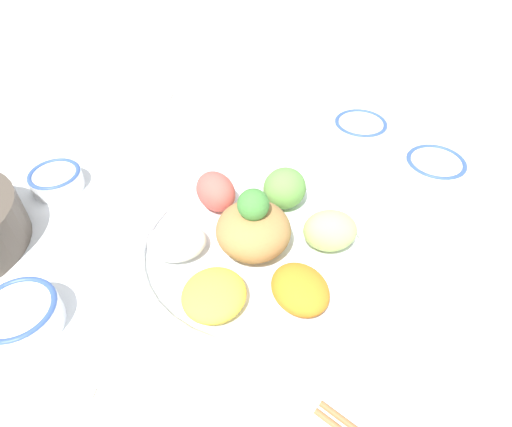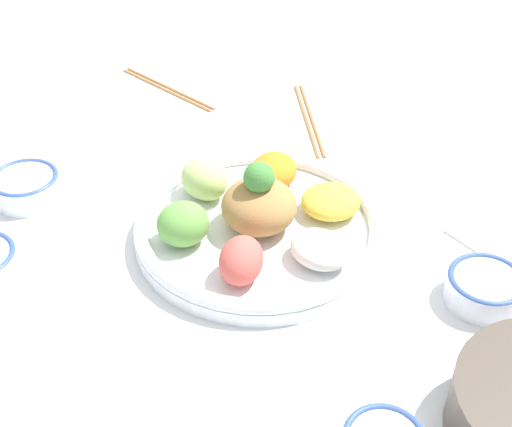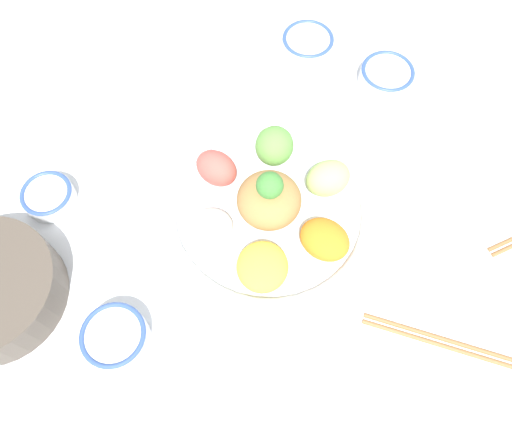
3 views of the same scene
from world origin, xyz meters
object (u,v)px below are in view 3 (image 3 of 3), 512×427
object	(u,v)px
serving_spoon_main	(97,69)
rice_bowl_plain	(308,43)
sauce_bowl_red	(115,337)
sauce_bowl_dark	(386,76)
rice_bowl_blue	(48,196)
salad_platter	(269,207)
serving_spoon_extra	(207,369)
chopsticks_pair_far	(445,342)

from	to	relation	value
serving_spoon_main	rice_bowl_plain	bearing A→B (deg)	-99.05
sauce_bowl_red	sauce_bowl_dark	distance (m)	0.65
rice_bowl_blue	serving_spoon_main	xyz separation A→B (m)	(-0.26, 0.11, -0.02)
salad_platter	serving_spoon_extra	bearing A→B (deg)	-35.54
salad_platter	serving_spoon_main	bearing A→B (deg)	-148.57
sauce_bowl_red	salad_platter	bearing A→B (deg)	117.35
sauce_bowl_red	rice_bowl_blue	xyz separation A→B (m)	(-0.26, -0.07, -0.00)
rice_bowl_blue	rice_bowl_plain	xyz separation A→B (m)	(-0.20, 0.51, 0.00)
chopsticks_pair_far	serving_spoon_extra	world-z (taller)	chopsticks_pair_far
chopsticks_pair_far	serving_spoon_extra	xyz separation A→B (m)	(-0.05, -0.34, -0.00)
sauce_bowl_dark	serving_spoon_main	distance (m)	0.54
chopsticks_pair_far	serving_spoon_main	distance (m)	0.77
rice_bowl_blue	sauce_bowl_dark	distance (m)	0.63
sauce_bowl_red	sauce_bowl_dark	size ratio (longest dim) A/B	0.97
serving_spoon_main	serving_spoon_extra	distance (m)	0.60
rice_bowl_blue	serving_spoon_extra	xyz separation A→B (m)	(0.33, 0.19, -0.02)
sauce_bowl_dark	serving_spoon_main	size ratio (longest dim) A/B	0.69
salad_platter	sauce_bowl_dark	bearing A→B (deg)	125.97
sauce_bowl_red	sauce_bowl_dark	xyz separation A→B (m)	(-0.34, 0.55, 0.00)
rice_bowl_plain	serving_spoon_extra	distance (m)	0.62
salad_platter	sauce_bowl_dark	distance (m)	0.35
serving_spoon_extra	rice_bowl_plain	bearing A→B (deg)	-119.40
sauce_bowl_red	rice_bowl_blue	bearing A→B (deg)	-164.07
sauce_bowl_dark	rice_bowl_plain	distance (m)	0.16
salad_platter	chopsticks_pair_far	size ratio (longest dim) A/B	1.58
sauce_bowl_red	chopsticks_pair_far	distance (m)	0.48
rice_bowl_blue	serving_spoon_main	world-z (taller)	rice_bowl_blue
rice_bowl_blue	chopsticks_pair_far	bearing A→B (deg)	54.04
sauce_bowl_dark	chopsticks_pair_far	xyz separation A→B (m)	(0.47, -0.09, -0.02)
sauce_bowl_dark	chopsticks_pair_far	size ratio (longest dim) A/B	0.46
salad_platter	rice_bowl_blue	xyz separation A→B (m)	(-0.12, -0.34, -0.01)
rice_bowl_blue	serving_spoon_extra	size ratio (longest dim) A/B	0.66
chopsticks_pair_far	serving_spoon_extra	bearing A→B (deg)	-156.21
salad_platter	serving_spoon_main	distance (m)	0.45
sauce_bowl_dark	serving_spoon_extra	bearing A→B (deg)	-46.13
serving_spoon_main	rice_bowl_blue	bearing A→B (deg)	156.62
salad_platter	rice_bowl_plain	xyz separation A→B (m)	(-0.32, 0.17, -0.01)
sauce_bowl_red	sauce_bowl_dark	world-z (taller)	same
rice_bowl_blue	serving_spoon_main	distance (m)	0.28
salad_platter	serving_spoon_main	world-z (taller)	salad_platter
rice_bowl_plain	rice_bowl_blue	bearing A→B (deg)	-68.13
chopsticks_pair_far	serving_spoon_main	xyz separation A→B (m)	(-0.65, -0.42, -0.00)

